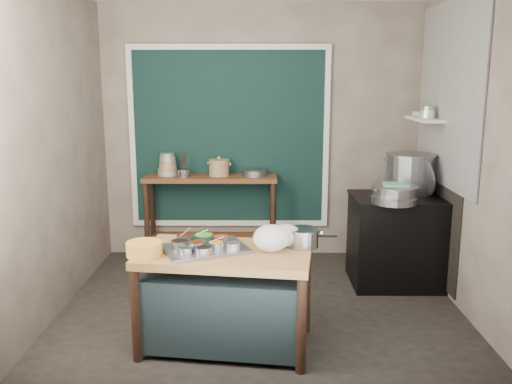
{
  "coord_description": "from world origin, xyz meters",
  "views": [
    {
      "loc": [
        -0.02,
        -4.55,
        1.98
      ],
      "look_at": [
        -0.04,
        0.25,
        0.98
      ],
      "focal_mm": 38.0,
      "sensor_mm": 36.0,
      "label": 1
    }
  ],
  "objects_px": {
    "prep_table": "(226,299)",
    "stove_block": "(398,242)",
    "steamer": "(395,193)",
    "saucepan": "(303,238)",
    "utensil_cup": "(184,173)",
    "ceramic_crock": "(219,168)",
    "yellow_basin": "(144,249)",
    "condiment_tray": "(205,249)",
    "stock_pot": "(410,173)",
    "back_counter": "(211,218)"
  },
  "relations": [
    {
      "from": "yellow_basin",
      "to": "steamer",
      "type": "xyz_separation_m",
      "value": [
        2.09,
        1.22,
        0.15
      ]
    },
    {
      "from": "condiment_tray",
      "to": "saucepan",
      "type": "relative_size",
      "value": 2.31
    },
    {
      "from": "prep_table",
      "to": "condiment_tray",
      "type": "relative_size",
      "value": 2.12
    },
    {
      "from": "yellow_basin",
      "to": "utensil_cup",
      "type": "distance_m",
      "value": 2.1
    },
    {
      "from": "back_counter",
      "to": "ceramic_crock",
      "type": "xyz_separation_m",
      "value": [
        0.1,
        0.02,
        0.55
      ]
    },
    {
      "from": "prep_table",
      "to": "back_counter",
      "type": "distance_m",
      "value": 2.05
    },
    {
      "from": "back_counter",
      "to": "ceramic_crock",
      "type": "distance_m",
      "value": 0.56
    },
    {
      "from": "steamer",
      "to": "saucepan",
      "type": "bearing_deg",
      "value": -132.95
    },
    {
      "from": "prep_table",
      "to": "condiment_tray",
      "type": "distance_m",
      "value": 0.42
    },
    {
      "from": "yellow_basin",
      "to": "saucepan",
      "type": "height_order",
      "value": "saucepan"
    },
    {
      "from": "prep_table",
      "to": "saucepan",
      "type": "bearing_deg",
      "value": 18.27
    },
    {
      "from": "utensil_cup",
      "to": "steamer",
      "type": "distance_m",
      "value": 2.25
    },
    {
      "from": "ceramic_crock",
      "to": "stock_pot",
      "type": "relative_size",
      "value": 0.48
    },
    {
      "from": "utensil_cup",
      "to": "prep_table",
      "type": "bearing_deg",
      "value": -74.02
    },
    {
      "from": "prep_table",
      "to": "stove_block",
      "type": "height_order",
      "value": "stove_block"
    },
    {
      "from": "utensil_cup",
      "to": "ceramic_crock",
      "type": "height_order",
      "value": "ceramic_crock"
    },
    {
      "from": "prep_table",
      "to": "saucepan",
      "type": "relative_size",
      "value": 4.9
    },
    {
      "from": "back_counter",
      "to": "steamer",
      "type": "height_order",
      "value": "steamer"
    },
    {
      "from": "prep_table",
      "to": "stove_block",
      "type": "xyz_separation_m",
      "value": [
        1.61,
        1.3,
        0.05
      ]
    },
    {
      "from": "prep_table",
      "to": "back_counter",
      "type": "relative_size",
      "value": 0.86
    },
    {
      "from": "stock_pot",
      "to": "steamer",
      "type": "relative_size",
      "value": 1.12
    },
    {
      "from": "yellow_basin",
      "to": "saucepan",
      "type": "xyz_separation_m",
      "value": [
        1.15,
        0.22,
        0.02
      ]
    },
    {
      "from": "condiment_tray",
      "to": "stock_pot",
      "type": "xyz_separation_m",
      "value": [
        1.89,
        1.48,
        0.31
      ]
    },
    {
      "from": "prep_table",
      "to": "condiment_tray",
      "type": "height_order",
      "value": "condiment_tray"
    },
    {
      "from": "steamer",
      "to": "stock_pot",
      "type": "bearing_deg",
      "value": 58.82
    },
    {
      "from": "condiment_tray",
      "to": "utensil_cup",
      "type": "bearing_deg",
      "value": 102.02
    },
    {
      "from": "prep_table",
      "to": "utensil_cup",
      "type": "relative_size",
      "value": 9.23
    },
    {
      "from": "prep_table",
      "to": "stove_block",
      "type": "bearing_deg",
      "value": 46.63
    },
    {
      "from": "stove_block",
      "to": "yellow_basin",
      "type": "bearing_deg",
      "value": -147.22
    },
    {
      "from": "back_counter",
      "to": "utensil_cup",
      "type": "height_order",
      "value": "utensil_cup"
    },
    {
      "from": "back_counter",
      "to": "utensil_cup",
      "type": "distance_m",
      "value": 0.59
    },
    {
      "from": "back_counter",
      "to": "saucepan",
      "type": "height_order",
      "value": "back_counter"
    },
    {
      "from": "condiment_tray",
      "to": "utensil_cup",
      "type": "distance_m",
      "value": 2.03
    },
    {
      "from": "saucepan",
      "to": "utensil_cup",
      "type": "height_order",
      "value": "utensil_cup"
    },
    {
      "from": "steamer",
      "to": "prep_table",
      "type": "bearing_deg",
      "value": -143.65
    },
    {
      "from": "condiment_tray",
      "to": "yellow_basin",
      "type": "bearing_deg",
      "value": -164.63
    },
    {
      "from": "back_counter",
      "to": "condiment_tray",
      "type": "xyz_separation_m",
      "value": [
        0.14,
        -2.02,
        0.29
      ]
    },
    {
      "from": "prep_table",
      "to": "back_counter",
      "type": "bearing_deg",
      "value": 105.8
    },
    {
      "from": "utensil_cup",
      "to": "steamer",
      "type": "relative_size",
      "value": 0.31
    },
    {
      "from": "saucepan",
      "to": "prep_table",
      "type": "bearing_deg",
      "value": -166.45
    },
    {
      "from": "utensil_cup",
      "to": "steamer",
      "type": "bearing_deg",
      "value": -22.68
    },
    {
      "from": "saucepan",
      "to": "ceramic_crock",
      "type": "xyz_separation_m",
      "value": [
        -0.77,
        1.94,
        0.21
      ]
    },
    {
      "from": "back_counter",
      "to": "condiment_tray",
      "type": "relative_size",
      "value": 2.46
    },
    {
      "from": "yellow_basin",
      "to": "ceramic_crock",
      "type": "relative_size",
      "value": 1.08
    },
    {
      "from": "prep_table",
      "to": "yellow_basin",
      "type": "distance_m",
      "value": 0.72
    },
    {
      "from": "stove_block",
      "to": "saucepan",
      "type": "distance_m",
      "value": 1.63
    },
    {
      "from": "ceramic_crock",
      "to": "yellow_basin",
      "type": "bearing_deg",
      "value": -100.07
    },
    {
      "from": "stove_block",
      "to": "steamer",
      "type": "relative_size",
      "value": 2.03
    },
    {
      "from": "condiment_tray",
      "to": "ceramic_crock",
      "type": "xyz_separation_m",
      "value": [
        -0.04,
        2.04,
        0.27
      ]
    },
    {
      "from": "stove_block",
      "to": "saucepan",
      "type": "relative_size",
      "value": 3.53
    }
  ]
}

